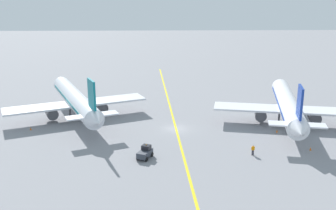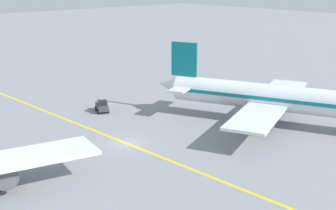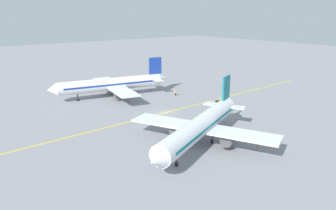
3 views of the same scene
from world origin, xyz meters
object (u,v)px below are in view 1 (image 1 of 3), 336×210
object	(u,v)px
airplane_adjacent_stand	(288,105)
traffic_cone_mid_apron	(309,116)
traffic_cone_near_nose	(311,149)
airplane_at_gate	(76,100)
ground_crew_worker	(253,150)
traffic_cone_by_wingtip	(277,131)
traffic_cone_far_edge	(31,129)
baggage_tug_dark	(145,153)

from	to	relation	value
airplane_adjacent_stand	traffic_cone_mid_apron	bearing A→B (deg)	33.42
traffic_cone_near_nose	airplane_at_gate	bearing A→B (deg)	155.84
ground_crew_worker	traffic_cone_by_wingtip	world-z (taller)	ground_crew_worker
airplane_at_gate	airplane_adjacent_stand	size ratio (longest dim) A/B	0.96
airplane_at_gate	traffic_cone_near_nose	xyz separation A→B (m)	(41.22, -18.49, -3.43)
ground_crew_worker	traffic_cone_far_edge	distance (m)	40.63
airplane_adjacent_stand	traffic_cone_mid_apron	xyz separation A→B (m)	(6.11, 4.03, -3.43)
airplane_adjacent_stand	traffic_cone_far_edge	size ratio (longest dim) A/B	64.22
ground_crew_worker	traffic_cone_mid_apron	size ratio (longest dim) A/B	3.05
ground_crew_worker	traffic_cone_far_edge	bearing A→B (deg)	161.49
traffic_cone_near_nose	traffic_cone_by_wingtip	distance (m)	9.04
airplane_at_gate	traffic_cone_by_wingtip	xyz separation A→B (m)	(38.28, -9.94, -3.43)
airplane_at_gate	ground_crew_worker	bearing A→B (deg)	-32.73
airplane_at_gate	traffic_cone_far_edge	bearing A→B (deg)	-134.47
airplane_at_gate	traffic_cone_mid_apron	distance (m)	47.79
airplane_adjacent_stand	ground_crew_worker	distance (m)	18.42
traffic_cone_far_edge	airplane_adjacent_stand	bearing A→B (deg)	2.59
ground_crew_worker	airplane_adjacent_stand	bearing A→B (deg)	56.04
traffic_cone_mid_apron	traffic_cone_by_wingtip	xyz separation A→B (m)	(-9.38, -8.91, 0.00)
airplane_adjacent_stand	traffic_cone_near_nose	xyz separation A→B (m)	(-0.33, -13.43, -3.43)
airplane_adjacent_stand	traffic_cone_far_edge	distance (m)	48.86
airplane_at_gate	traffic_cone_by_wingtip	size ratio (longest dim) A/B	61.43
traffic_cone_by_wingtip	traffic_cone_near_nose	bearing A→B (deg)	-71.03
baggage_tug_dark	ground_crew_worker	world-z (taller)	baggage_tug_dark
traffic_cone_near_nose	airplane_adjacent_stand	bearing A→B (deg)	88.59
traffic_cone_mid_apron	airplane_at_gate	bearing A→B (deg)	178.75
airplane_at_gate	traffic_cone_far_edge	distance (m)	10.75
airplane_at_gate	traffic_cone_near_nose	world-z (taller)	airplane_at_gate
ground_crew_worker	traffic_cone_by_wingtip	distance (m)	12.35
traffic_cone_mid_apron	traffic_cone_far_edge	xyz separation A→B (m)	(-54.80, -6.24, 0.00)
airplane_at_gate	traffic_cone_far_edge	world-z (taller)	airplane_at_gate
airplane_adjacent_stand	traffic_cone_far_edge	world-z (taller)	airplane_adjacent_stand
baggage_tug_dark	traffic_cone_near_nose	xyz separation A→B (m)	(26.72, 2.31, -0.63)
ground_crew_worker	traffic_cone_far_edge	size ratio (longest dim) A/B	3.05
ground_crew_worker	traffic_cone_mid_apron	bearing A→B (deg)	49.61
ground_crew_worker	traffic_cone_near_nose	distance (m)	10.00
airplane_adjacent_stand	baggage_tug_dark	bearing A→B (deg)	-149.82
ground_crew_worker	airplane_at_gate	bearing A→B (deg)	147.27
airplane_adjacent_stand	ground_crew_worker	bearing A→B (deg)	-123.96
traffic_cone_near_nose	traffic_cone_by_wingtip	world-z (taller)	same
airplane_adjacent_stand	traffic_cone_by_wingtip	size ratio (longest dim) A/B	64.22
airplane_at_gate	traffic_cone_far_edge	xyz separation A→B (m)	(-7.14, -7.27, -3.43)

